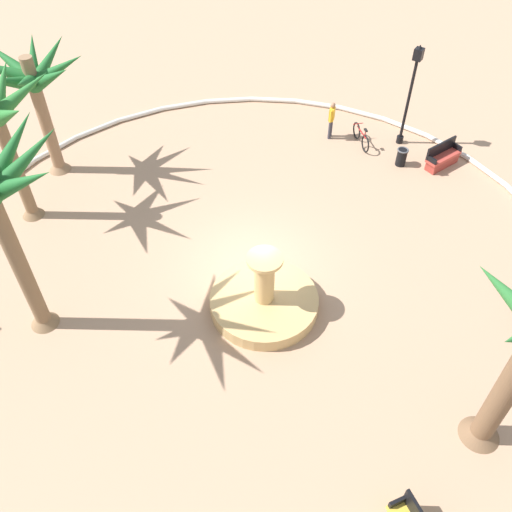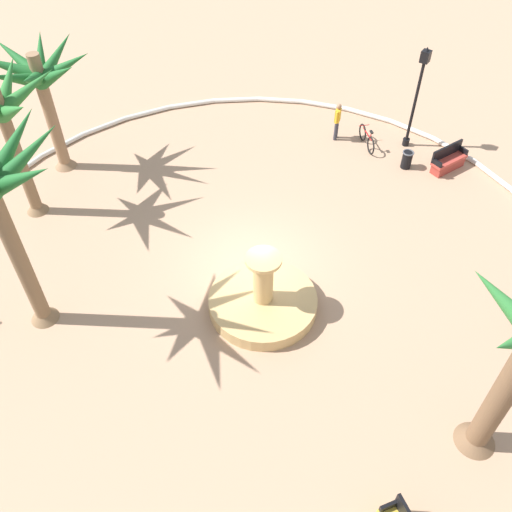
{
  "view_description": "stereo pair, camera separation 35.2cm",
  "coord_description": "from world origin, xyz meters",
  "px_view_note": "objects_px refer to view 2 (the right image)",
  "views": [
    {
      "loc": [
        -6.92,
        10.41,
        13.3
      ],
      "look_at": [
        -0.38,
        0.38,
        1.0
      ],
      "focal_mm": 38.57,
      "sensor_mm": 36.0,
      "label": 1
    },
    {
      "loc": [
        -7.22,
        10.21,
        13.3
      ],
      "look_at": [
        -0.38,
        0.38,
        1.0
      ],
      "focal_mm": 38.57,
      "sensor_mm": 36.0,
      "label": 2
    }
  ],
  "objects_px": {
    "lamppost": "(418,91)",
    "palm_tree_near_fountain": "(1,115)",
    "bicycle_red_frame": "(367,138)",
    "bench_southeast": "(448,162)",
    "fountain": "(263,301)",
    "person_cyclist_helmet": "(337,120)",
    "palm_tree_mid_plaza": "(40,80)",
    "trash_bin": "(407,159)"
  },
  "relations": [
    {
      "from": "palm_tree_near_fountain",
      "to": "trash_bin",
      "type": "height_order",
      "value": "palm_tree_near_fountain"
    },
    {
      "from": "palm_tree_mid_plaza",
      "to": "bench_southeast",
      "type": "distance_m",
      "value": 15.62
    },
    {
      "from": "lamppost",
      "to": "bicycle_red_frame",
      "type": "relative_size",
      "value": 3.3
    },
    {
      "from": "palm_tree_near_fountain",
      "to": "bicycle_red_frame",
      "type": "bearing_deg",
      "value": -127.16
    },
    {
      "from": "palm_tree_mid_plaza",
      "to": "person_cyclist_helmet",
      "type": "relative_size",
      "value": 3.02
    },
    {
      "from": "palm_tree_near_fountain",
      "to": "bench_southeast",
      "type": "height_order",
      "value": "palm_tree_near_fountain"
    },
    {
      "from": "palm_tree_mid_plaza",
      "to": "trash_bin",
      "type": "height_order",
      "value": "palm_tree_mid_plaza"
    },
    {
      "from": "fountain",
      "to": "person_cyclist_helmet",
      "type": "distance_m",
      "value": 9.77
    },
    {
      "from": "bicycle_red_frame",
      "to": "person_cyclist_helmet",
      "type": "bearing_deg",
      "value": 9.55
    },
    {
      "from": "person_cyclist_helmet",
      "to": "palm_tree_mid_plaza",
      "type": "bearing_deg",
      "value": 44.87
    },
    {
      "from": "lamppost",
      "to": "person_cyclist_helmet",
      "type": "relative_size",
      "value": 2.59
    },
    {
      "from": "palm_tree_mid_plaza",
      "to": "bench_southeast",
      "type": "height_order",
      "value": "palm_tree_mid_plaza"
    },
    {
      "from": "palm_tree_near_fountain",
      "to": "person_cyclist_helmet",
      "type": "relative_size",
      "value": 3.21
    },
    {
      "from": "bench_southeast",
      "to": "lamppost",
      "type": "xyz_separation_m",
      "value": [
        2.03,
        -0.62,
        2.14
      ]
    },
    {
      "from": "fountain",
      "to": "bench_southeast",
      "type": "bearing_deg",
      "value": -101.36
    },
    {
      "from": "fountain",
      "to": "trash_bin",
      "type": "distance_m",
      "value": 9.23
    },
    {
      "from": "fountain",
      "to": "lamppost",
      "type": "distance_m",
      "value": 10.88
    },
    {
      "from": "trash_bin",
      "to": "bicycle_red_frame",
      "type": "bearing_deg",
      "value": -11.44
    },
    {
      "from": "fountain",
      "to": "palm_tree_near_fountain",
      "type": "xyz_separation_m",
      "value": [
        9.38,
        0.99,
        3.66
      ]
    },
    {
      "from": "bicycle_red_frame",
      "to": "person_cyclist_helmet",
      "type": "xyz_separation_m",
      "value": [
        1.33,
        0.22,
        0.54
      ]
    },
    {
      "from": "palm_tree_near_fountain",
      "to": "palm_tree_mid_plaza",
      "type": "bearing_deg",
      "value": -63.44
    },
    {
      "from": "palm_tree_near_fountain",
      "to": "bench_southeast",
      "type": "bearing_deg",
      "value": -135.93
    },
    {
      "from": "palm_tree_mid_plaza",
      "to": "fountain",
      "type": "bearing_deg",
      "value": 172.08
    },
    {
      "from": "palm_tree_near_fountain",
      "to": "lamppost",
      "type": "xyz_separation_m",
      "value": [
        -9.36,
        -11.65,
        -1.49
      ]
    },
    {
      "from": "palm_tree_mid_plaza",
      "to": "bench_southeast",
      "type": "bearing_deg",
      "value": -145.87
    },
    {
      "from": "lamppost",
      "to": "person_cyclist_helmet",
      "type": "distance_m",
      "value": 3.34
    },
    {
      "from": "palm_tree_near_fountain",
      "to": "bench_southeast",
      "type": "relative_size",
      "value": 3.15
    },
    {
      "from": "palm_tree_near_fountain",
      "to": "bicycle_red_frame",
      "type": "relative_size",
      "value": 4.09
    },
    {
      "from": "fountain",
      "to": "trash_bin",
      "type": "height_order",
      "value": "fountain"
    },
    {
      "from": "fountain",
      "to": "person_cyclist_helmet",
      "type": "height_order",
      "value": "fountain"
    },
    {
      "from": "palm_tree_near_fountain",
      "to": "person_cyclist_helmet",
      "type": "distance_m",
      "value": 12.73
    },
    {
      "from": "lamppost",
      "to": "bicycle_red_frame",
      "type": "height_order",
      "value": "lamppost"
    },
    {
      "from": "fountain",
      "to": "bench_southeast",
      "type": "height_order",
      "value": "fountain"
    },
    {
      "from": "trash_bin",
      "to": "person_cyclist_helmet",
      "type": "xyz_separation_m",
      "value": [
        3.3,
        -0.18,
        0.53
      ]
    },
    {
      "from": "bench_southeast",
      "to": "trash_bin",
      "type": "distance_m",
      "value": 1.62
    },
    {
      "from": "palm_tree_near_fountain",
      "to": "person_cyclist_helmet",
      "type": "height_order",
      "value": "palm_tree_near_fountain"
    },
    {
      "from": "palm_tree_mid_plaza",
      "to": "palm_tree_near_fountain",
      "type": "bearing_deg",
      "value": 116.56
    },
    {
      "from": "lamppost",
      "to": "fountain",
      "type": "bearing_deg",
      "value": 90.08
    },
    {
      "from": "bicycle_red_frame",
      "to": "bench_southeast",
      "type": "bearing_deg",
      "value": -172.7
    },
    {
      "from": "bench_southeast",
      "to": "trash_bin",
      "type": "height_order",
      "value": "bench_southeast"
    },
    {
      "from": "lamppost",
      "to": "palm_tree_near_fountain",
      "type": "bearing_deg",
      "value": 51.21
    },
    {
      "from": "trash_bin",
      "to": "bench_southeast",
      "type": "bearing_deg",
      "value": -149.15
    }
  ]
}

